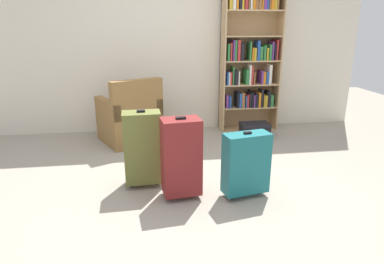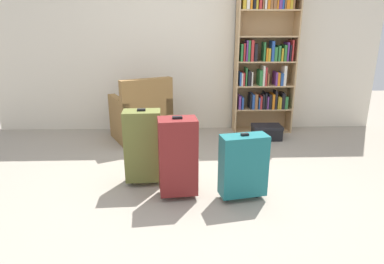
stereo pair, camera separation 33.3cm
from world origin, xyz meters
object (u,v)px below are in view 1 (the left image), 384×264
Objects in this scene: armchair at (130,120)px; bookshelf at (250,58)px; suitcase_dark_red at (181,157)px; suitcase_olive at (143,148)px; suitcase_teal at (246,163)px; storage_box at (255,130)px; mug at (166,137)px.

bookshelf is at bearing 11.53° from armchair.
suitcase_olive is at bearing 139.88° from suitcase_dark_red.
armchair reaches higher than suitcase_teal.
suitcase_teal is (-0.66, -1.72, 0.23)m from storage_box.
armchair is at bearing -168.47° from bookshelf.
suitcase_olive is (-0.95, 0.36, 0.07)m from suitcase_teal.
mug is at bearing 77.12° from suitcase_olive.
suitcase_dark_red is (0.04, -1.65, 0.36)m from mug.
suitcase_dark_red is at bearing 173.45° from suitcase_teal.
bookshelf is 2.48m from suitcase_olive.
suitcase_olive is (-1.61, -1.75, -0.69)m from bookshelf.
storage_box is at bearing -0.36° from mug.
storage_box is at bearing -1.23° from armchair.
suitcase_dark_red reaches higher than mug.
bookshelf is 1.72m from mug.
mug is 0.15× the size of suitcase_dark_red.
bookshelf is 2.35m from suitcase_teal.
suitcase_teal reaches higher than mug.
mug is 0.19× the size of suitcase_teal.
bookshelf is 5.13× the size of storage_box.
bookshelf is 3.24× the size of suitcase_teal.
suitcase_teal is at bearing -107.38° from bookshelf.
suitcase_olive reaches higher than mug.
suitcase_olive reaches higher than suitcase_teal.
mug is (-1.30, -0.39, -1.05)m from bookshelf.
armchair reaches higher than suitcase_dark_red.
storage_box is at bearing -90.53° from bookshelf.
suitcase_olive is at bearing 158.99° from suitcase_teal.
armchair reaches higher than storage_box.
armchair is (-1.78, -0.36, -0.78)m from bookshelf.
armchair is at bearing 107.15° from suitcase_dark_red.
suitcase_teal is at bearing -69.70° from mug.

